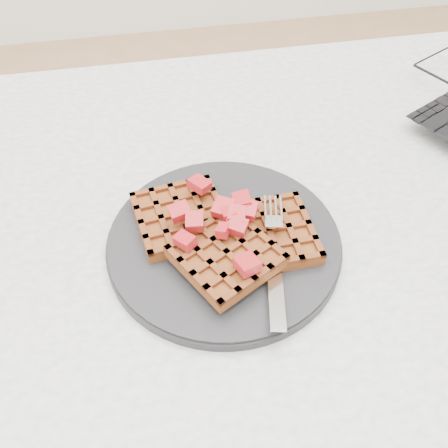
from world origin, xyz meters
name	(u,v)px	position (x,y,z in m)	size (l,w,h in m)	color
ground	(283,425)	(0.00, 0.00, 0.00)	(4.00, 4.00, 0.00)	tan
table	(322,262)	(0.00, 0.00, 0.64)	(1.20, 0.80, 0.75)	silver
plate	(224,242)	(-0.15, -0.04, 0.76)	(0.27, 0.27, 0.02)	black
waffles	(225,234)	(-0.15, -0.04, 0.78)	(0.20, 0.20, 0.03)	brown
strawberry_pile	(224,216)	(-0.15, -0.04, 0.80)	(0.15, 0.15, 0.02)	#890007
fork	(274,255)	(-0.10, -0.08, 0.77)	(0.02, 0.18, 0.02)	silver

